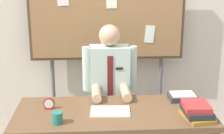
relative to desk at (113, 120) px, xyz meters
The scene contains 9 objects.
back_wall 1.44m from the desk, 90.00° to the left, with size 6.40×0.08×2.70m, color beige.
desk is the anchor object (origin of this frame).
person 0.56m from the desk, 90.00° to the left, with size 0.55×0.56×1.39m.
bulletin_board 1.28m from the desk, 90.00° to the left, with size 1.74×0.09×1.88m.
book_stack 0.72m from the desk, 14.71° to the right, with size 0.24×0.33×0.12m.
open_notebook 0.10m from the desk, 144.12° to the right, with size 0.34×0.23×0.01m, color #F4EFCC.
desk_clock 0.58m from the desk, behind, with size 0.10×0.04×0.10m.
coffee_mug 0.53m from the desk, 155.12° to the right, with size 0.09×0.09×0.10m, color #267266.
paper_tray 0.72m from the desk, 18.83° to the left, with size 0.26×0.20×0.06m.
Camera 1 is at (-0.18, -2.67, 1.90)m, focal length 53.47 mm.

